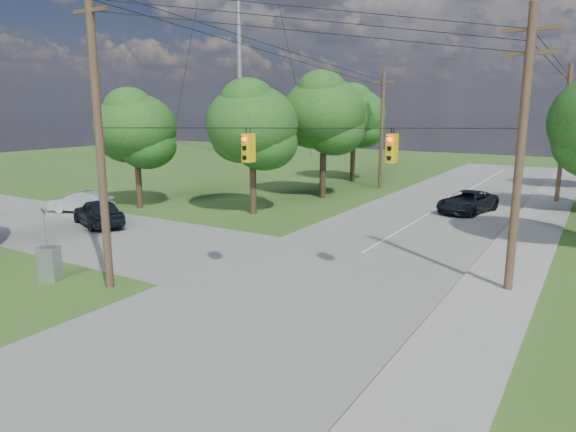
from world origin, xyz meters
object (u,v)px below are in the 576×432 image
Objects in this scene: pole_sw at (98,127)px; control_cabinet at (50,264)px; car_cross_dark at (98,212)px; pole_north_w at (382,129)px; car_main_north at (467,202)px; pole_ne at (521,149)px; pole_north_e at (564,133)px; car_cross_silver at (81,202)px.

control_cabinet is at bearing -164.47° from pole_sw.
car_cross_dark is at bearing 143.37° from pole_sw.
pole_north_w reaches higher than car_main_north.
car_cross_dark is at bearing -178.05° from pole_ne.
pole_ne is at bearing -90.00° from pole_north_e.
pole_ne is at bearing 8.51° from control_cabinet.
car_main_north is at bearing -124.07° from pole_north_e.
pole_sw reaches higher than pole_ne.
pole_sw is 15.51m from pole_ne.
pole_sw reaches higher than car_cross_dark.
pole_north_w is (-13.90, 0.00, 0.00)m from pole_north_e.
pole_ne is at bearing 66.05° from car_cross_silver.
car_main_north is at bearing 108.12° from pole_ne.
car_cross_dark is 4.85m from car_cross_silver.
car_main_north is at bearing 152.56° from car_cross_dark.
control_cabinet is at bearing 27.25° from car_cross_silver.
car_main_north is (17.83, 15.60, -0.09)m from car_cross_dark.
car_cross_dark is 9.98m from control_cabinet.
pole_north_e is 1.92× the size of car_main_north.
pole_north_e reaches higher than car_cross_silver.
car_main_north is (-4.85, -7.17, -4.38)m from pole_north_e.
car_cross_silver is at bearing 146.75° from pole_sw.
pole_sw is 17.14m from car_cross_silver.
control_cabinet is (-2.29, -30.35, -4.42)m from pole_north_w.
car_main_north is (22.22, 13.53, 0.02)m from car_cross_silver.
car_main_north is at bearing -38.41° from pole_north_w.
pole_sw reaches higher than control_cabinet.
car_cross_silver is at bearing 119.68° from control_cabinet.
pole_sw is 29.62m from pole_north_w.
pole_north_e is at bearing 156.50° from car_cross_dark.
control_cabinet is (-11.34, -23.17, -0.05)m from car_main_north.
car_main_north is at bearing 100.13° from car_cross_silver.
pole_sw is 8.48× the size of control_cabinet.
pole_sw is at bearing -114.52° from pole_north_e.
pole_north_w is 1.92× the size of car_main_north.
pole_ne is 27.52m from car_cross_silver.
control_cabinet is at bearing -102.49° from car_main_north.
pole_sw is 24.65m from car_main_north.
control_cabinet is at bearing -152.72° from pole_ne.
pole_north_e is 32.43m from car_cross_dark.
pole_sw reaches higher than pole_north_e.
car_cross_dark is (-22.69, -22.77, -4.28)m from pole_north_e.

